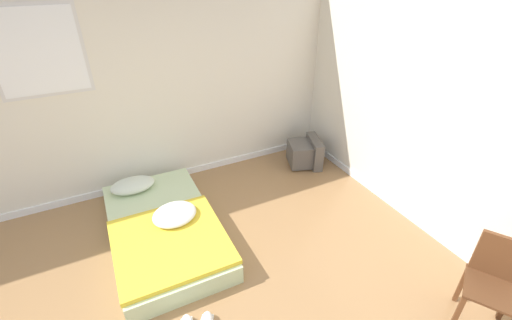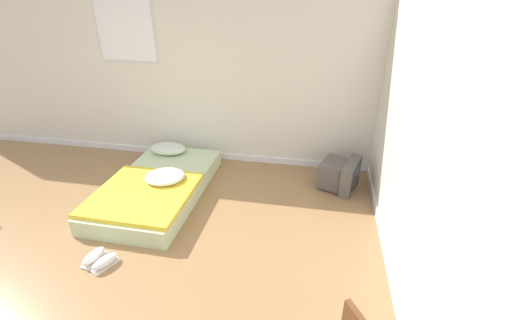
% 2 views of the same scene
% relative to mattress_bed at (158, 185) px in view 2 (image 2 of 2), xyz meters
% --- Properties ---
extents(ground_plane, '(20.00, 20.00, 0.00)m').
position_rel_mattress_bed_xyz_m(ground_plane, '(-0.12, -1.46, -0.13)').
color(ground_plane, '#997047').
extents(wall_back, '(7.95, 0.08, 2.60)m').
position_rel_mattress_bed_xyz_m(wall_back, '(-0.13, 1.15, 1.16)').
color(wall_back, silver).
rests_on(wall_back, ground_plane).
extents(wall_right, '(0.08, 7.56, 2.60)m').
position_rel_mattress_bed_xyz_m(wall_right, '(2.69, -1.46, 1.15)').
color(wall_right, silver).
rests_on(wall_right, ground_plane).
extents(mattress_bed, '(1.09, 1.93, 0.35)m').
position_rel_mattress_bed_xyz_m(mattress_bed, '(0.00, 0.00, 0.00)').
color(mattress_bed, beige).
rests_on(mattress_bed, ground_plane).
extents(crt_tv, '(0.56, 0.58, 0.40)m').
position_rel_mattress_bed_xyz_m(crt_tv, '(2.24, 0.60, 0.06)').
color(crt_tv, '#56514C').
rests_on(crt_tv, ground_plane).
extents(sneaker_pair, '(0.33, 0.32, 0.10)m').
position_rel_mattress_bed_xyz_m(sneaker_pair, '(-0.03, -1.23, -0.08)').
color(sneaker_pair, silver).
rests_on(sneaker_pair, ground_plane).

